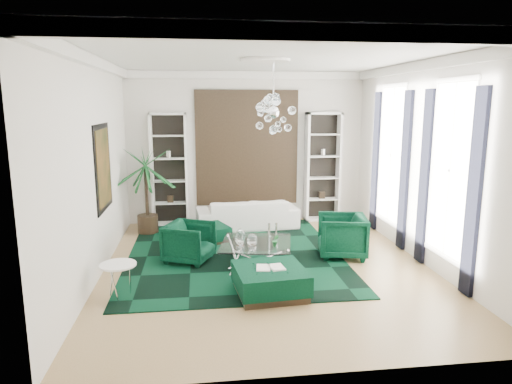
{
  "coord_description": "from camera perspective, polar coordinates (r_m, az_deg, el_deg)",
  "views": [
    {
      "loc": [
        -1.22,
        -8.05,
        3.01
      ],
      "look_at": [
        -0.14,
        0.5,
        1.34
      ],
      "focal_mm": 32.0,
      "sensor_mm": 36.0,
      "label": 1
    }
  ],
  "objects": [
    {
      "name": "floor",
      "position": [
        8.68,
        1.34,
        -9.37
      ],
      "size": [
        6.0,
        7.0,
        0.02
      ],
      "primitive_type": "cube",
      "color": "#A58657",
      "rests_on": "ground"
    },
    {
      "name": "ceiling",
      "position": [
        8.18,
        1.47,
        16.6
      ],
      "size": [
        6.0,
        7.0,
        0.02
      ],
      "primitive_type": "cube",
      "color": "white",
      "rests_on": "ground"
    },
    {
      "name": "wall_back",
      "position": [
        11.67,
        -1.17,
        5.54
      ],
      "size": [
        6.0,
        0.02,
        3.8
      ],
      "primitive_type": "cube",
      "color": "silver",
      "rests_on": "ground"
    },
    {
      "name": "wall_front",
      "position": [
        4.83,
        7.62,
        -2.42
      ],
      "size": [
        6.0,
        0.02,
        3.8
      ],
      "primitive_type": "cube",
      "color": "silver",
      "rests_on": "ground"
    },
    {
      "name": "wall_left",
      "position": [
        8.32,
        -19.58,
        2.68
      ],
      "size": [
        0.02,
        7.0,
        3.8
      ],
      "primitive_type": "cube",
      "color": "silver",
      "rests_on": "ground"
    },
    {
      "name": "wall_right",
      "position": [
        9.16,
        20.4,
        3.34
      ],
      "size": [
        0.02,
        7.0,
        3.8
      ],
      "primitive_type": "cube",
      "color": "silver",
      "rests_on": "ground"
    },
    {
      "name": "crown_molding",
      "position": [
        8.17,
        1.46,
        15.83
      ],
      "size": [
        6.0,
        7.0,
        0.18
      ],
      "primitive_type": null,
      "color": "white",
      "rests_on": "ceiling"
    },
    {
      "name": "ceiling_medallion",
      "position": [
        8.47,
        1.15,
        16.14
      ],
      "size": [
        0.9,
        0.9,
        0.05
      ],
      "primitive_type": "cylinder",
      "color": "white",
      "rests_on": "ceiling"
    },
    {
      "name": "tapestry",
      "position": [
        11.63,
        -1.15,
        5.51
      ],
      "size": [
        2.5,
        0.06,
        2.8
      ],
      "primitive_type": "cube",
      "color": "black",
      "rests_on": "wall_back"
    },
    {
      "name": "shelving_left",
      "position": [
        11.5,
        -10.78,
        2.75
      ],
      "size": [
        0.9,
        0.38,
        2.8
      ],
      "primitive_type": null,
      "color": "white",
      "rests_on": "floor"
    },
    {
      "name": "shelving_right",
      "position": [
        11.9,
        8.33,
        3.1
      ],
      "size": [
        0.9,
        0.38,
        2.8
      ],
      "primitive_type": null,
      "color": "white",
      "rests_on": "floor"
    },
    {
      "name": "painting",
      "position": [
        8.9,
        -18.5,
        2.93
      ],
      "size": [
        0.04,
        1.3,
        1.6
      ],
      "primitive_type": "cube",
      "color": "black",
      "rests_on": "wall_left"
    },
    {
      "name": "window_near",
      "position": [
        8.37,
        23.1,
        2.48
      ],
      "size": [
        0.03,
        1.1,
        2.9
      ],
      "primitive_type": "cube",
      "color": "white",
      "rests_on": "wall_right"
    },
    {
      "name": "curtain_near_a",
      "position": [
        7.73,
        25.61,
        -0.23
      ],
      "size": [
        0.07,
        0.3,
        3.25
      ],
      "primitive_type": "cube",
      "color": "black",
      "rests_on": "floor"
    },
    {
      "name": "curtain_near_b",
      "position": [
        9.06,
        20.34,
        1.67
      ],
      "size": [
        0.07,
        0.3,
        3.25
      ],
      "primitive_type": "cube",
      "color": "black",
      "rests_on": "floor"
    },
    {
      "name": "window_far",
      "position": [
        10.49,
        16.55,
        4.47
      ],
      "size": [
        0.03,
        1.1,
        2.9
      ],
      "primitive_type": "cube",
      "color": "white",
      "rests_on": "wall_right"
    },
    {
      "name": "curtain_far_a",
      "position": [
        9.8,
        18.1,
        2.47
      ],
      "size": [
        0.07,
        0.3,
        3.25
      ],
      "primitive_type": "cube",
      "color": "black",
      "rests_on": "floor"
    },
    {
      "name": "curtain_far_b",
      "position": [
        11.22,
        14.73,
        3.67
      ],
      "size": [
        0.07,
        0.3,
        3.25
      ],
      "primitive_type": "cube",
      "color": "black",
      "rests_on": "floor"
    },
    {
      "name": "rug",
      "position": [
        9.38,
        -2.77,
        -7.67
      ],
      "size": [
        4.2,
        5.0,
        0.02
      ],
      "primitive_type": "cube",
      "color": "black",
      "rests_on": "floor"
    },
    {
      "name": "sofa",
      "position": [
        11.19,
        -1.13,
        -2.72
      ],
      "size": [
        2.51,
        1.15,
        0.71
      ],
      "primitive_type": "imported",
      "rotation": [
        0.0,
        0.0,
        3.22
      ],
      "color": "silver",
      "rests_on": "floor"
    },
    {
      "name": "armchair_left",
      "position": [
        8.93,
        -8.32,
        -6.24
      ],
      "size": [
        1.11,
        1.09,
        0.77
      ],
      "primitive_type": "imported",
      "rotation": [
        0.0,
        0.0,
        1.15
      ],
      "color": "black",
      "rests_on": "floor"
    },
    {
      "name": "armchair_right",
      "position": [
        9.27,
        10.69,
        -5.4
      ],
      "size": [
        1.09,
        1.07,
        0.85
      ],
      "primitive_type": "imported",
      "rotation": [
        0.0,
        0.0,
        -1.77
      ],
      "color": "black",
      "rests_on": "floor"
    },
    {
      "name": "coffee_table",
      "position": [
        8.69,
        0.02,
        -7.74
      ],
      "size": [
        1.51,
        1.51,
        0.44
      ],
      "primitive_type": null,
      "rotation": [
        0.0,
        0.0,
        -0.2
      ],
      "color": "white",
      "rests_on": "floor"
    },
    {
      "name": "ottoman_side",
      "position": [
        10.17,
        -6.01,
        -5.23
      ],
      "size": [
        1.05,
        1.05,
        0.36
      ],
      "primitive_type": "cube",
      "rotation": [
        0.0,
        0.0,
        0.36
      ],
      "color": "black",
      "rests_on": "floor"
    },
    {
      "name": "ottoman_front",
      "position": [
        7.44,
        1.76,
        -11.06
      ],
      "size": [
        1.19,
        1.19,
        0.44
      ],
      "primitive_type": "cube",
      "rotation": [
        0.0,
        0.0,
        0.1
      ],
      "color": "black",
      "rests_on": "floor"
    },
    {
      "name": "book",
      "position": [
        7.36,
        1.77,
        -9.37
      ],
      "size": [
        0.46,
        0.3,
        0.03
      ],
      "primitive_type": "cube",
      "color": "white",
      "rests_on": "ottoman_front"
    },
    {
      "name": "side_table",
      "position": [
        7.59,
        -16.77,
        -10.63
      ],
      "size": [
        0.71,
        0.71,
        0.54
      ],
      "primitive_type": "cylinder",
      "rotation": [
        0.0,
        0.0,
        0.29
      ],
      "color": "white",
      "rests_on": "floor"
    },
    {
      "name": "palm",
      "position": [
        10.86,
        -13.61,
        1.65
      ],
      "size": [
        1.63,
        1.63,
        2.61
      ],
      "primitive_type": null,
      "rotation": [
        0.0,
        0.0,
        -0.0
      ],
      "color": "#155724",
      "rests_on": "floor"
    },
    {
      "name": "chandelier",
      "position": [
        8.43,
        2.18,
        9.89
      ],
      "size": [
        1.17,
        1.17,
        0.79
      ],
      "primitive_type": null,
      "rotation": [
        0.0,
        0.0,
        -0.43
      ],
      "color": "white",
      "rests_on": "ceiling"
    },
    {
      "name": "table_plant",
      "position": [
        8.38,
        2.45,
        -6.07
      ],
      "size": [
        0.14,
        0.12,
        0.22
      ],
      "primitive_type": "imported",
      "rotation": [
        0.0,
        0.0,
        -0.15
      ],
      "color": "#155724",
      "rests_on": "coffee_table"
    }
  ]
}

